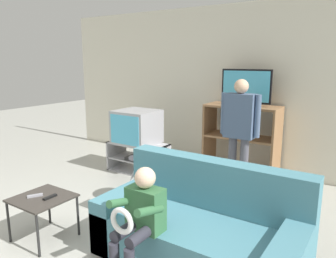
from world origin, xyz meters
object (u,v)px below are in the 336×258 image
Objects in this scene: television_flat at (246,88)px; tv_stand at (138,158)px; folding_stool at (144,165)px; television_main at (137,127)px; remote_control_white at (35,196)px; person_standing_adult at (240,126)px; media_shelf at (241,140)px; person_seated_child at (139,216)px; couch at (201,230)px; remote_control_black at (50,197)px; snack_table at (42,202)px.

tv_stand is at bearing -151.43° from television_flat.
television_main is at bearing 132.75° from folding_stool.
television_flat is 5.24× the size of remote_control_white.
folding_stool is 0.40× the size of person_standing_adult.
media_shelf is 1.83× the size of folding_stool.
television_main is at bearing -151.17° from media_shelf.
person_seated_child is at bearing -51.00° from tv_stand.
tv_stand is 1.77m from person_standing_adult.
tv_stand is at bearing 141.55° from couch.
remote_control_black is at bearing -74.70° from tv_stand.
couch is (1.53, 0.58, -0.16)m from remote_control_white.
tv_stand is 2.15m from snack_table.
television_flat is at bearing 70.17° from folding_stool.
folding_stool is 1.19× the size of snack_table.
remote_control_black is 0.16× the size of person_seated_child.
couch is (0.51, -2.32, -1.05)m from television_flat.
folding_stool is (0.82, -0.91, 0.27)m from tv_stand.
remote_control_white is at bearing -119.08° from person_standing_adult.
person_standing_adult is 1.64× the size of person_seated_child.
remote_control_black is (-0.83, -2.83, -0.11)m from media_shelf.
tv_stand is 0.50m from television_main.
television_flat is at bearing 1.32° from media_shelf.
couch reaches higher than tv_stand.
person_standing_adult is at bearing 90.47° from remote_control_white.
television_flat is 1.98m from folding_stool.
snack_table is at bearing -159.47° from couch.
snack_table is (-0.95, -2.86, -0.95)m from television_flat.
television_flat is at bearing 94.45° from person_seated_child.
person_seated_child is at bearing 0.85° from remote_control_black.
folding_stool is at bearing -47.25° from television_main.
person_standing_adult is (1.15, 2.16, 0.52)m from snack_table.
remote_control_black is 1.00× the size of remote_control_white.
snack_table is 3.53× the size of remote_control_white.
television_flat is at bearing 28.23° from television_main.
person_standing_adult is at bearing 90.57° from person_seated_child.
remote_control_white is 0.08× the size of couch.
remote_control_white is at bearing -79.00° from tv_stand.
couch is (1.94, -1.54, 0.05)m from tv_stand.
person_seated_child is at bearing 2.22° from snack_table.
television_flat is 3.10m from remote_control_black.
couch reaches higher than folding_stool.
snack_table is 0.55× the size of person_seated_child.
folding_stool is 4.21× the size of remote_control_white.
remote_control_black is at bearing -159.45° from couch.
television_main is 2.18m from remote_control_white.
media_shelf is (1.41, 0.78, -0.17)m from television_main.
folding_stool reaches higher than snack_table.
tv_stand is at bearing -177.25° from person_standing_adult.
television_flat reaches higher than couch.
folding_stool reaches higher than remote_control_black.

